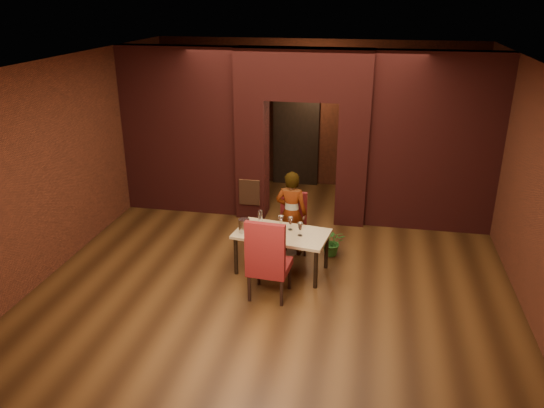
{
  "coord_description": "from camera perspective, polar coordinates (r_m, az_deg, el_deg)",
  "views": [
    {
      "loc": [
        1.28,
        -7.49,
        4.1
      ],
      "look_at": [
        -0.18,
        0.0,
        1.04
      ],
      "focal_mm": 35.0,
      "sensor_mm": 36.0,
      "label": 1
    }
  ],
  "objects": [
    {
      "name": "wall_back",
      "position": [
        11.83,
        4.63,
        9.57
      ],
      "size": [
        7.0,
        0.04,
        3.2
      ],
      "primitive_type": "cube",
      "color": "maroon",
      "rests_on": "ground"
    },
    {
      "name": "pillar_left",
      "position": [
        10.19,
        -2.11,
        4.99
      ],
      "size": [
        0.55,
        0.55,
        2.3
      ],
      "primitive_type": "cube",
      "color": "maroon",
      "rests_on": "ground"
    },
    {
      "name": "rear_door_frame",
      "position": [
        11.91,
        2.57,
        6.98
      ],
      "size": [
        1.02,
        0.04,
        2.22
      ],
      "primitive_type": "cube",
      "color": "black",
      "rests_on": "ground"
    },
    {
      "name": "wing_wall_right",
      "position": [
        9.87,
        17.04,
        6.21
      ],
      "size": [
        2.28,
        0.35,
        3.2
      ],
      "primitive_type": "cube",
      "color": "maroon",
      "rests_on": "ground"
    },
    {
      "name": "wall_front",
      "position": [
        4.48,
        -7.76,
        -12.29
      ],
      "size": [
        7.0,
        0.04,
        3.2
      ],
      "primitive_type": "cube",
      "color": "maroon",
      "rests_on": "ground"
    },
    {
      "name": "lintel",
      "position": [
        9.67,
        3.41,
        13.78
      ],
      "size": [
        2.45,
        0.55,
        0.9
      ],
      "primitive_type": "cube",
      "color": "maroon",
      "rests_on": "ground"
    },
    {
      "name": "water_bottle",
      "position": [
        8.27,
        -1.26,
        -1.57
      ],
      "size": [
        0.07,
        0.07,
        0.3
      ],
      "primitive_type": "cylinder",
      "color": "white",
      "rests_on": "dining_table"
    },
    {
      "name": "wall_left",
      "position": [
        9.23,
        -20.74,
        4.7
      ],
      "size": [
        0.04,
        8.0,
        3.2
      ],
      "primitive_type": "cube",
      "color": "maroon",
      "rests_on": "ground"
    },
    {
      "name": "wine_glass_c",
      "position": [
        8.03,
        3.04,
        -2.72
      ],
      "size": [
        0.09,
        0.09,
        0.21
      ],
      "primitive_type": null,
      "color": "white",
      "rests_on": "dining_table"
    },
    {
      "name": "vent_panel",
      "position": [
        10.11,
        -2.44,
        1.26
      ],
      "size": [
        0.4,
        0.03,
        0.5
      ],
      "primitive_type": "cube",
      "color": "brown",
      "rests_on": "ground"
    },
    {
      "name": "rear_door",
      "position": [
        11.95,
        2.6,
        7.03
      ],
      "size": [
        0.9,
        0.08,
        2.1
      ],
      "primitive_type": "cube",
      "color": "black",
      "rests_on": "ground"
    },
    {
      "name": "wing_wall_left",
      "position": [
        10.47,
        -9.77,
        7.71
      ],
      "size": [
        2.28,
        0.35,
        3.2
      ],
      "primitive_type": "cube",
      "color": "maroon",
      "rests_on": "ground"
    },
    {
      "name": "wine_bucket",
      "position": [
        8.15,
        -3.02,
        -2.33
      ],
      "size": [
        0.17,
        0.17,
        0.21
      ],
      "primitive_type": "cylinder",
      "color": "#B9B9BF",
      "rests_on": "dining_table"
    },
    {
      "name": "chair_near",
      "position": [
        7.53,
        -0.25,
        -5.7
      ],
      "size": [
        0.6,
        0.6,
        1.24
      ],
      "primitive_type": "cube",
      "rotation": [
        0.0,
        0.0,
        3.07
      ],
      "color": "maroon",
      "rests_on": "ground"
    },
    {
      "name": "wine_glass_b",
      "position": [
        8.21,
        1.99,
        -2.11
      ],
      "size": [
        0.09,
        0.09,
        0.21
      ],
      "primitive_type": null,
      "color": "white",
      "rests_on": "dining_table"
    },
    {
      "name": "tasting_sheet",
      "position": [
        8.07,
        -1.01,
        -3.35
      ],
      "size": [
        0.39,
        0.35,
        0.0
      ],
      "primitive_type": "cube",
      "rotation": [
        0.0,
        0.0,
        0.48
      ],
      "color": "white",
      "rests_on": "dining_table"
    },
    {
      "name": "person_seated",
      "position": [
        8.71,
        2.09,
        -0.99
      ],
      "size": [
        0.55,
        0.39,
        1.44
      ],
      "primitive_type": "imported",
      "rotation": [
        0.0,
        0.0,
        3.06
      ],
      "color": "beige",
      "rests_on": "ground"
    },
    {
      "name": "pillar_right",
      "position": [
        9.95,
        8.65,
        4.33
      ],
      "size": [
        0.55,
        0.55,
        2.3
      ],
      "primitive_type": "cube",
      "color": "maroon",
      "rests_on": "ground"
    },
    {
      "name": "floor",
      "position": [
        8.64,
        1.17,
        -6.51
      ],
      "size": [
        8.0,
        8.0,
        0.0
      ],
      "primitive_type": "plane",
      "color": "#492912",
      "rests_on": "ground"
    },
    {
      "name": "wall_right",
      "position": [
        8.2,
        26.13,
        1.8
      ],
      "size": [
        0.04,
        8.0,
        3.2
      ],
      "primitive_type": "cube",
      "color": "maroon",
      "rests_on": "ground"
    },
    {
      "name": "ceiling",
      "position": [
        7.65,
        1.36,
        15.08
      ],
      "size": [
        7.0,
        8.0,
        0.04
      ],
      "primitive_type": "cube",
      "color": "silver",
      "rests_on": "ground"
    },
    {
      "name": "chair_far",
      "position": [
        8.86,
        2.34,
        -2.18
      ],
      "size": [
        0.52,
        0.52,
        0.99
      ],
      "primitive_type": "cube",
      "rotation": [
        0.0,
        0.0,
        0.17
      ],
      "color": "maroon",
      "rests_on": "ground"
    },
    {
      "name": "potted_plant",
      "position": [
        8.89,
        6.5,
        -4.07
      ],
      "size": [
        0.44,
        0.39,
        0.47
      ],
      "primitive_type": "imported",
      "rotation": [
        0.0,
        0.0,
        0.05
      ],
      "color": "#286220",
      "rests_on": "ground"
    },
    {
      "name": "wine_glass_a",
      "position": [
        8.24,
        0.95,
        -1.99
      ],
      "size": [
        0.09,
        0.09,
        0.22
      ],
      "primitive_type": null,
      "color": "white",
      "rests_on": "dining_table"
    },
    {
      "name": "dining_table",
      "position": [
        8.3,
        1.05,
        -5.16
      ],
      "size": [
        1.52,
        0.99,
        0.66
      ],
      "primitive_type": "cube",
      "rotation": [
        0.0,
        0.0,
        -0.15
      ],
      "color": "tan",
      "rests_on": "ground"
    }
  ]
}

